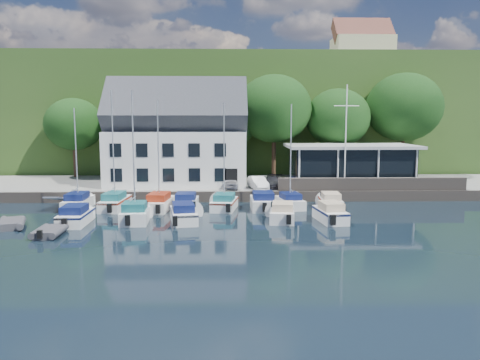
{
  "coord_description": "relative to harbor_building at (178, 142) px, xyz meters",
  "views": [
    {
      "loc": [
        -1.74,
        -32.4,
        7.77
      ],
      "look_at": [
        -0.69,
        9.0,
        2.34
      ],
      "focal_mm": 35.0,
      "sensor_mm": 36.0,
      "label": 1
    }
  ],
  "objects": [
    {
      "name": "car_dgrey",
      "position": [
        9.62,
        -3.14,
        -3.77
      ],
      "size": [
        2.55,
        4.29,
        1.17
      ],
      "primitive_type": "imported",
      "rotation": [
        0.0,
        0.0,
        -0.24
      ],
      "color": "#323137",
      "rests_on": "quay"
    },
    {
      "name": "boat_r1_4",
      "position": [
        4.91,
        -9.16,
        -1.01
      ],
      "size": [
        2.9,
        5.87,
        8.68
      ],
      "primitive_type": null,
      "rotation": [
        0.0,
        0.0,
        -0.16
      ],
      "color": "white",
      "rests_on": "ground"
    },
    {
      "name": "boat_r1_0",
      "position": [
        -7.8,
        -8.54,
        -0.9
      ],
      "size": [
        2.15,
        6.39,
        8.89
      ],
      "primitive_type": null,
      "rotation": [
        0.0,
        0.0,
        0.02
      ],
      "color": "white",
      "rests_on": "ground"
    },
    {
      "name": "boat_r1_7",
      "position": [
        14.18,
        -8.82,
        -4.64
      ],
      "size": [
        2.23,
        5.99,
        1.41
      ],
      "primitive_type": null,
      "rotation": [
        0.0,
        0.0,
        -0.06
      ],
      "color": "white",
      "rests_on": "ground"
    },
    {
      "name": "boat_r2_1",
      "position": [
        -1.79,
        -14.03,
        -0.56
      ],
      "size": [
        2.51,
        5.43,
        9.57
      ],
      "primitive_type": null,
      "rotation": [
        0.0,
        0.0,
        0.07
      ],
      "color": "white",
      "rests_on": "ground"
    },
    {
      "name": "boat_r1_1",
      "position": [
        -4.56,
        -8.79,
        -0.72
      ],
      "size": [
        2.32,
        6.63,
        9.27
      ],
      "primitive_type": null,
      "rotation": [
        0.0,
        0.0,
        -0.06
      ],
      "color": "white",
      "rests_on": "ground"
    },
    {
      "name": "tree_5",
      "position": [
        25.95,
        6.08,
        1.71
      ],
      "size": [
        8.88,
        8.88,
        12.13
      ],
      "primitive_type": null,
      "color": "black",
      "rests_on": "quay"
    },
    {
      "name": "tree_4",
      "position": [
        18.0,
        5.53,
        0.79
      ],
      "size": [
        7.52,
        7.52,
        10.28
      ],
      "primitive_type": null,
      "color": "black",
      "rests_on": "quay"
    },
    {
      "name": "field_patch",
      "position": [
        15.0,
        53.5,
        10.8
      ],
      "size": [
        50.0,
        30.0,
        0.3
      ],
      "primitive_type": "cube",
      "color": "#576733",
      "rests_on": "hillside"
    },
    {
      "name": "dinghy_1",
      "position": [
        -6.75,
        -18.04,
        -4.99
      ],
      "size": [
        1.96,
        3.14,
        0.72
      ],
      "primitive_type": null,
      "rotation": [
        0.0,
        0.0,
        0.04
      ],
      "color": "#3A3A40",
      "rests_on": "ground"
    },
    {
      "name": "flagpole",
      "position": [
        16.54,
        -4.21,
        0.65
      ],
      "size": [
        2.4,
        0.2,
        10.01
      ],
      "primitive_type": null,
      "color": "white",
      "rests_on": "quay"
    },
    {
      "name": "boat_r2_3",
      "position": [
        9.38,
        -13.86,
        -4.62
      ],
      "size": [
        2.64,
        5.37,
        1.47
      ],
      "primitive_type": null,
      "rotation": [
        0.0,
        0.0,
        -0.13
      ],
      "color": "white",
      "rests_on": "ground"
    },
    {
      "name": "boat_r1_2",
      "position": [
        -0.67,
        -9.18,
        -0.76
      ],
      "size": [
        2.63,
        6.89,
        9.19
      ],
      "primitive_type": null,
      "rotation": [
        0.0,
        0.0,
        -0.1
      ],
      "color": "white",
      "rests_on": "ground"
    },
    {
      "name": "boat_r1_6",
      "position": [
        10.69,
        -8.52,
        -1.22
      ],
      "size": [
        2.84,
        5.7,
        8.26
      ],
      "primitive_type": null,
      "rotation": [
        0.0,
        0.0,
        0.17
      ],
      "color": "white",
      "rests_on": "ground"
    },
    {
      "name": "boat_r2_2",
      "position": [
        1.85,
        -13.9,
        -4.61
      ],
      "size": [
        3.02,
        6.37,
        1.47
      ],
      "primitive_type": null,
      "rotation": [
        0.0,
        0.0,
        0.17
      ],
      "color": "white",
      "rests_on": "ground"
    },
    {
      "name": "tree_1",
      "position": [
        -4.44,
        4.82,
        0.94
      ],
      "size": [
        7.74,
        7.74,
        10.58
      ],
      "primitive_type": null,
      "color": "black",
      "rests_on": "quay"
    },
    {
      "name": "quay",
      "position": [
        7.0,
        1.0,
        -4.85
      ],
      "size": [
        60.0,
        13.0,
        1.0
      ],
      "primitive_type": "cube",
      "color": "gray",
      "rests_on": "ground"
    },
    {
      "name": "boat_r1_3",
      "position": [
        1.62,
        -9.28,
        -4.59
      ],
      "size": [
        2.19,
        5.63,
        1.52
      ],
      "primitive_type": null,
      "rotation": [
        0.0,
        0.0,
        -0.02
      ],
      "color": "white",
      "rests_on": "ground"
    },
    {
      "name": "gangway",
      "position": [
        -9.5,
        -7.5,
        -5.35
      ],
      "size": [
        1.2,
        6.0,
        1.4
      ],
      "primitive_type": null,
      "color": "silver",
      "rests_on": "ground"
    },
    {
      "name": "ground",
      "position": [
        7.0,
        -16.5,
        -5.35
      ],
      "size": [
        180.0,
        180.0,
        0.0
      ],
      "primitive_type": "plane",
      "color": "black",
      "rests_on": "ground"
    },
    {
      "name": "boat_r2_4",
      "position": [
        13.03,
        -14.11,
        -4.59
      ],
      "size": [
        2.54,
        5.72,
        1.53
      ],
      "primitive_type": null,
      "rotation": [
        0.0,
        0.0,
        0.12
      ],
      "color": "white",
      "rests_on": "ground"
    },
    {
      "name": "tree_2",
      "position": [
        5.12,
        5.61,
        0.55
      ],
      "size": [
        7.17,
        7.17,
        9.8
      ],
      "primitive_type": null,
      "color": "black",
      "rests_on": "quay"
    },
    {
      "name": "car_white",
      "position": [
        8.13,
        -4.09,
        -3.72
      ],
      "size": [
        2.04,
        3.98,
        1.25
      ],
      "primitive_type": "imported",
      "rotation": [
        0.0,
        0.0,
        0.2
      ],
      "color": "silver",
      "rests_on": "quay"
    },
    {
      "name": "farmhouse",
      "position": [
        29.0,
        35.5,
        14.75
      ],
      "size": [
        10.4,
        7.0,
        8.2
      ],
      "primitive_type": null,
      "color": "beige",
      "rests_on": "hillside"
    },
    {
      "name": "boat_r1_5",
      "position": [
        8.26,
        -9.06,
        -4.58
      ],
      "size": [
        2.31,
        5.76,
        1.54
      ],
      "primitive_type": null,
      "rotation": [
        0.0,
        0.0,
        0.01
      ],
      "color": "white",
      "rests_on": "ground"
    },
    {
      "name": "harbor_building",
      "position": [
        0.0,
        0.0,
        0.0
      ],
      "size": [
        14.4,
        8.2,
        8.7
      ],
      "primitive_type": null,
      "color": "white",
      "rests_on": "quay"
    },
    {
      "name": "seawall",
      "position": [
        19.0,
        -5.1,
        -3.75
      ],
      "size": [
        18.0,
        0.5,
        1.2
      ],
      "primitive_type": "cube",
      "color": "#6A5E54",
      "rests_on": "quay"
    },
    {
      "name": "club_pavilion",
      "position": [
        18.0,
        -0.5,
        -2.3
      ],
      "size": [
        13.2,
        7.2,
        4.1
      ],
      "primitive_type": null,
      "color": "black",
      "rests_on": "quay"
    },
    {
      "name": "quay_face",
      "position": [
        7.0,
        -5.5,
        -4.85
      ],
      "size": [
        60.0,
        0.3,
        1.0
      ],
      "primitive_type": "cube",
      "color": "#6A5E54",
      "rests_on": "ground"
    },
    {
      "name": "tree_3",
      "position": [
        10.56,
        5.19,
        1.57
      ],
      "size": [
        8.66,
        8.66,
        11.83
      ],
      "primitive_type": null,
      "color": "black",
      "rests_on": "quay"
    },
    {
      "name": "car_blue",
      "position": [
        12.55,
        -2.85,
        -3.72
      ],
      "size": [
        1.6,
        3.72,
        1.25
      ],
      "primitive_type": "imported",
      "rotation": [
        0.0,
        0.0,
        -0.04
      ],
      "color": "navy",
      "rests_on": "quay"
    },
    {
      "name": "hillside",
      "position": [
        7.0,
        45.5,
        2.65
      ],
      "size": [
        160.0,
        75.0,
        16.0
      ],
      "primitive_type": "cube",
      "color": "#2E4E1D",
      "rests_on": "ground"
    },
    {
      "name": "dinghy_0",
      "position": [
        -10.39,
        -15.49,
        -4.97
      ],
      "size": [
        2.9,
        3.69,
        0.75
      ],
      "primitive_type": null,
      "rotation": [
        0.0,
        0.0,
        0.34
      ],
      "color": "#3A3A40",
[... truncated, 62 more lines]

